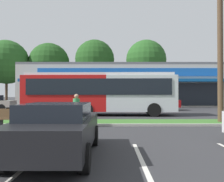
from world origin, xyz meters
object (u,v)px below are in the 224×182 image
object	(u,v)px
car_3	(59,128)
pedestrian_near_bench	(78,111)
city_bus	(101,93)
bus_stop_bench	(14,118)
utility_pole	(219,22)
car_0	(156,103)

from	to	relation	value
car_3	pedestrian_near_bench	xyz separation A→B (m)	(-0.34, 5.59, 0.08)
car_3	pedestrian_near_bench	bearing A→B (deg)	3.49
city_bus	car_3	xyz separation A→B (m)	(-0.48, -12.34, -1.02)
bus_stop_bench	car_3	distance (m)	6.31
utility_pole	bus_stop_bench	xyz separation A→B (m)	(-10.72, -1.69, -5.14)
utility_pole	bus_stop_bench	world-z (taller)	utility_pole
city_bus	bus_stop_bench	size ratio (longest dim) A/B	7.29
bus_stop_bench	car_0	bearing A→B (deg)	-125.91
utility_pole	pedestrian_near_bench	bearing A→B (deg)	-169.56
utility_pole	car_3	distance (m)	11.26
city_bus	utility_pole	bearing A→B (deg)	-36.29
utility_pole	pedestrian_near_bench	distance (m)	9.16
utility_pole	car_0	size ratio (longest dim) A/B	2.23
utility_pole	city_bus	world-z (taller)	utility_pole
city_bus	car_3	world-z (taller)	city_bus
bus_stop_bench	car_0	distance (m)	15.60
bus_stop_bench	pedestrian_near_bench	size ratio (longest dim) A/B	0.97
utility_pole	car_0	world-z (taller)	utility_pole
car_0	car_3	size ratio (longest dim) A/B	1.08
bus_stop_bench	car_3	size ratio (longest dim) A/B	0.36
car_3	pedestrian_near_bench	distance (m)	5.60
city_bus	car_0	size ratio (longest dim) A/B	2.45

